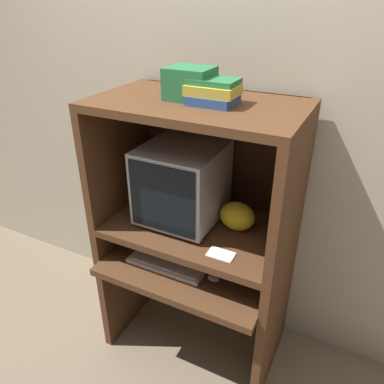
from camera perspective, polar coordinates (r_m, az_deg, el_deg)
ground_plane at (r=2.26m, az=-2.79°, el=-25.98°), size 12.00×12.00×0.00m
wall_back at (r=1.95m, az=5.29°, el=12.27°), size 6.00×0.06×2.60m
desk_base at (r=2.09m, az=0.13°, el=-14.92°), size 0.92×0.63×0.62m
desk_monitor_shelf at (r=1.89m, az=0.75°, el=-5.98°), size 0.92×0.55×0.19m
hutch_upper at (r=1.71m, az=1.33°, el=7.08°), size 0.92×0.55×0.62m
crt_monitor at (r=1.82m, az=-1.52°, el=1.42°), size 0.37×0.40×0.39m
keyboard at (r=1.90m, az=-3.72°, el=-10.75°), size 0.40×0.15×0.03m
mouse at (r=1.82m, az=3.30°, el=-12.99°), size 0.06×0.04×0.03m
snack_bag at (r=1.81m, az=6.92°, el=-3.69°), size 0.17×0.13×0.14m
book_stack at (r=1.56m, az=3.25°, el=15.00°), size 0.20×0.16×0.10m
paper_card at (r=1.67m, az=4.42°, el=-9.44°), size 0.12×0.08×0.00m
storage_box at (r=1.63m, az=-0.31°, el=16.22°), size 0.19×0.16×0.13m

